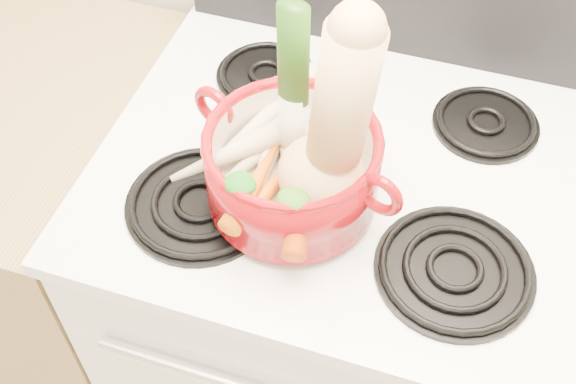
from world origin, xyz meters
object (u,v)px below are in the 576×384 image
(squash, at_px, (337,126))
(stove_body, at_px, (335,315))
(dutch_oven, at_px, (292,168))
(leek, at_px, (293,87))

(squash, bearing_deg, stove_body, 102.38)
(dutch_oven, relative_size, squash, 0.79)
(stove_body, relative_size, squash, 2.93)
(dutch_oven, relative_size, leek, 0.86)
(dutch_oven, xyz_separation_m, leek, (-0.01, 0.05, 0.11))
(leek, bearing_deg, dutch_oven, -66.05)
(dutch_oven, bearing_deg, stove_body, 78.85)
(squash, xyz_separation_m, leek, (-0.08, 0.07, -0.01))
(stove_body, bearing_deg, dutch_oven, -118.96)
(leek, bearing_deg, stove_body, 46.33)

